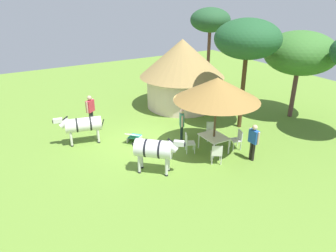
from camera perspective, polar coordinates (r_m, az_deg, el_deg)
ground_plane at (r=15.34m, az=-4.17°, el=-2.97°), size 36.00×36.00×0.00m
thatched_hut at (r=19.43m, az=2.55°, el=9.93°), size 5.14×5.14×4.13m
shade_umbrella at (r=13.57m, az=8.83°, el=6.60°), size 3.71×3.71×3.44m
patio_dining_table at (r=14.40m, az=8.27°, el=-2.14°), size 1.25×0.97×0.74m
patio_chair_near_lawn at (r=13.44m, az=8.76°, el=-4.81°), size 0.59×0.60×0.90m
patio_chair_east_end at (r=14.87m, az=12.45°, el=-2.18°), size 0.55×0.54×0.90m
patio_chair_near_hut at (r=15.50m, az=7.76°, el=-0.72°), size 0.59×0.59×0.90m
patio_chair_west_end at (r=14.24m, az=3.69°, el=-2.83°), size 0.58×0.57×0.90m
guest_beside_umbrella at (r=13.85m, az=15.15°, el=-2.30°), size 0.59×0.22×1.65m
guest_behind_table at (r=15.06m, az=2.49°, el=0.69°), size 0.53×0.39×1.64m
standing_watcher at (r=17.06m, az=-13.80°, el=3.09°), size 0.46×0.52×1.76m
striped_lounge_chair at (r=15.38m, az=-6.17°, el=-1.94°), size 0.93×0.97×0.58m
zebra_nearest_camera at (r=12.49m, az=-2.39°, el=-4.19°), size 1.64×1.76×1.57m
zebra_by_umbrella at (r=15.39m, az=-15.20°, el=0.18°), size 0.99×2.29×1.48m
acacia_tree_behind_hut at (r=23.71m, az=7.62°, el=18.30°), size 2.84×2.84×5.61m
acacia_tree_far_lawn at (r=18.80m, az=22.70°, el=12.02°), size 3.87×3.87×4.81m
acacia_tree_right_background at (r=16.20m, az=14.14°, el=14.90°), size 3.22×3.22×5.57m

